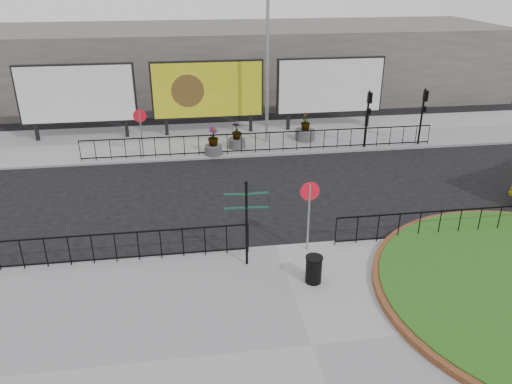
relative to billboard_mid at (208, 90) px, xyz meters
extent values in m
plane|color=black|center=(1.50, -12.97, -2.60)|extent=(90.00, 90.00, 0.00)
cube|color=gray|center=(1.50, -17.97, -2.54)|extent=(30.00, 10.00, 0.12)
cube|color=gray|center=(1.50, -0.97, -2.54)|extent=(44.00, 6.00, 0.12)
cylinder|color=gray|center=(-3.50, -3.57, -1.28)|extent=(0.07, 0.07, 2.40)
cylinder|color=red|center=(-3.50, -3.57, -0.33)|extent=(0.64, 0.03, 0.64)
cylinder|color=white|center=(-3.50, -3.55, -0.33)|extent=(0.50, 0.03, 0.50)
cylinder|color=gray|center=(2.50, -13.37, -1.28)|extent=(0.07, 0.07, 2.40)
cylinder|color=red|center=(2.50, -13.37, -0.33)|extent=(0.64, 0.03, 0.64)
cylinder|color=white|center=(2.50, -13.35, -0.33)|extent=(0.50, 0.03, 0.50)
cube|color=black|center=(-9.40, 0.03, -1.98)|extent=(0.18, 0.18, 1.00)
cube|color=black|center=(-4.60, 0.03, -1.98)|extent=(0.18, 0.18, 1.00)
cube|color=black|center=(-7.00, 0.03, 0.02)|extent=(6.20, 0.25, 3.20)
cube|color=silver|center=(-7.00, -0.13, 0.02)|extent=(6.00, 0.06, 3.00)
cube|color=black|center=(-2.40, 0.03, -1.98)|extent=(0.18, 0.18, 1.00)
cube|color=black|center=(2.40, 0.03, -1.98)|extent=(0.18, 0.18, 1.00)
cube|color=black|center=(0.00, 0.03, 0.02)|extent=(6.20, 0.25, 3.20)
cube|color=gold|center=(0.00, -0.13, 0.02)|extent=(6.00, 0.06, 3.00)
cube|color=black|center=(4.60, 0.03, -1.98)|extent=(0.18, 0.18, 1.00)
cube|color=black|center=(9.40, 0.03, -1.98)|extent=(0.18, 0.18, 1.00)
cube|color=black|center=(7.00, 0.03, 0.02)|extent=(6.20, 0.25, 3.20)
cube|color=silver|center=(7.00, -0.13, 0.02)|extent=(6.00, 0.06, 3.00)
cylinder|color=gray|center=(3.00, -1.97, 2.02)|extent=(0.18, 0.18, 9.00)
cylinder|color=black|center=(8.00, -3.57, -0.98)|extent=(0.10, 0.10, 3.00)
cube|color=black|center=(8.00, -3.69, 0.17)|extent=(0.22, 0.18, 0.55)
cube|color=black|center=(8.00, -3.69, -0.53)|extent=(0.20, 0.16, 0.30)
cylinder|color=black|center=(11.00, -3.57, -0.98)|extent=(0.10, 0.10, 3.00)
cube|color=black|center=(11.00, -3.69, 0.17)|extent=(0.22, 0.18, 0.55)
cube|color=black|center=(11.00, -3.69, -0.53)|extent=(0.20, 0.16, 0.30)
cube|color=#6A625D|center=(1.50, 9.03, -0.10)|extent=(40.00, 10.00, 5.00)
cylinder|color=black|center=(0.36, -13.97, -1.08)|extent=(0.08, 0.08, 2.80)
sphere|color=black|center=(0.36, -13.97, 0.36)|extent=(0.12, 0.12, 0.12)
cube|color=#0E3425|center=(0.02, -13.93, -0.02)|extent=(0.67, 0.20, 0.03)
cube|color=#0E3425|center=(0.71, -13.96, -0.02)|extent=(0.66, 0.15, 0.03)
cube|color=#0E3425|center=(0.01, -13.97, -0.46)|extent=(0.66, 0.13, 0.03)
cube|color=#0E3425|center=(0.71, -14.01, -0.46)|extent=(0.67, 0.20, 0.03)
cylinder|color=black|center=(2.23, -15.26, -2.07)|extent=(0.49, 0.49, 0.82)
cylinder|color=black|center=(2.23, -15.26, -1.63)|extent=(0.53, 0.53, 0.05)
cylinder|color=#4C4C4F|center=(0.00, -3.57, -2.24)|extent=(0.90, 0.90, 0.47)
imported|color=#1E4312|center=(0.00, -3.57, -1.54)|extent=(0.74, 0.74, 0.94)
cylinder|color=#4C4C4F|center=(1.29, -2.70, -2.24)|extent=(0.90, 0.90, 0.47)
imported|color=#1E4312|center=(1.29, -2.70, -1.56)|extent=(0.62, 0.62, 0.90)
cylinder|color=#4C4C4F|center=(5.14, -1.97, -2.20)|extent=(1.08, 1.08, 0.56)
imported|color=#1E4312|center=(5.14, -1.97, -1.44)|extent=(0.71, 0.71, 0.95)
camera|label=1|loc=(-1.33, -27.56, 6.29)|focal=35.00mm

